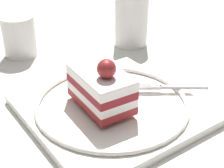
# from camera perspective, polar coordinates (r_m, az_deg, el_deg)

# --- Properties ---
(ground_plane) EXTENTS (2.40, 2.40, 0.00)m
(ground_plane) POSITION_cam_1_polar(r_m,az_deg,el_deg) (0.53, -2.96, -4.67)
(ground_plane) COLOR silver
(dessert_plate) EXTENTS (0.30, 0.30, 0.02)m
(dessert_plate) POSITION_cam_1_polar(r_m,az_deg,el_deg) (0.52, 0.00, -3.91)
(dessert_plate) COLOR white
(dessert_plate) RESTS_ON ground_plane
(cake_slice) EXTENTS (0.09, 0.12, 0.08)m
(cake_slice) POSITION_cam_1_polar(r_m,az_deg,el_deg) (0.49, -1.91, -0.57)
(cake_slice) COLOR maroon
(cake_slice) RESTS_ON dessert_plate
(whipped_cream_dollop) EXTENTS (0.03, 0.03, 0.04)m
(whipped_cream_dollop) POSITION_cam_1_polar(r_m,az_deg,el_deg) (0.57, -2.99, 3.03)
(whipped_cream_dollop) COLOR white
(whipped_cream_dollop) RESTS_ON dessert_plate
(fork) EXTENTS (0.09, 0.10, 0.00)m
(fork) POSITION_cam_1_polar(r_m,az_deg,el_deg) (0.55, 9.35, -0.51)
(fork) COLOR silver
(fork) RESTS_ON dessert_plate
(drink_glass_near) EXTENTS (0.07, 0.07, 0.08)m
(drink_glass_near) POSITION_cam_1_polar(r_m,az_deg,el_deg) (0.73, -15.34, 7.46)
(drink_glass_near) COLOR white
(drink_glass_near) RESTS_ON ground_plane
(drink_glass_far) EXTENTS (0.07, 0.07, 0.11)m
(drink_glass_far) POSITION_cam_1_polar(r_m,az_deg,el_deg) (0.75, 3.26, 10.19)
(drink_glass_far) COLOR white
(drink_glass_far) RESTS_ON ground_plane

